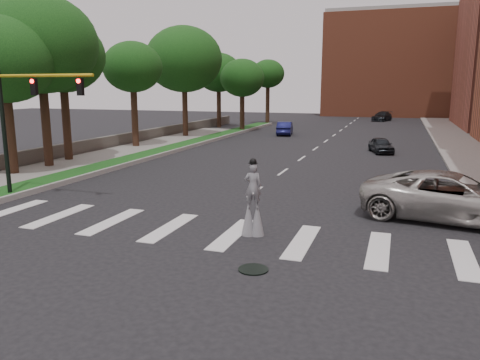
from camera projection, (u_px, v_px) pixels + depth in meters
ground_plane at (189, 239)px, 16.60m from camera, size 160.00×160.00×0.00m
grass_median at (165, 150)px, 38.78m from camera, size 2.00×60.00×0.25m
median_curb at (176, 151)px, 38.44m from camera, size 0.20×60.00×0.28m
sidewalk_left at (52, 168)px, 30.46m from camera, size 4.00×60.00×0.18m
sidewalk_right at (476, 156)px, 35.83m from camera, size 5.00×90.00×0.18m
stone_wall at (121, 140)px, 42.29m from camera, size 0.50×56.00×1.10m
manhole at (253, 269)px, 13.80m from camera, size 0.90×0.90×0.04m
building_backdrop at (399, 66)px, 85.32m from camera, size 26.00×14.00×18.00m
traffic_signal at (23, 112)px, 21.67m from camera, size 5.30×0.23×6.20m
stilt_performer at (253, 206)px, 16.83m from camera, size 0.83×0.60×2.84m
suv_crossing at (452, 197)px, 18.70m from camera, size 7.47×4.42×1.95m
car_near at (381, 145)px, 38.03m from camera, size 2.47×3.94×1.25m
car_mid at (285, 128)px, 52.05m from camera, size 2.24×4.65×1.47m
car_far at (382, 116)px, 72.99m from camera, size 3.35×5.31×1.43m
tree_1 at (3, 60)px, 27.01m from camera, size 5.87×5.87×9.33m
tree_2 at (62, 56)px, 32.22m from camera, size 5.93×5.93×9.92m
tree_3 at (133, 68)px, 39.85m from camera, size 5.06×5.06×9.10m
tree_4 at (184, 59)px, 48.24m from camera, size 7.94×7.94×11.44m
tree_5 at (219, 73)px, 60.52m from camera, size 5.90×5.90×9.59m
tree_6 at (242, 78)px, 55.03m from camera, size 5.21×5.21×8.52m
tree_7 at (268, 74)px, 65.84m from camera, size 4.64×4.64×9.05m
tree_8 at (40, 45)px, 29.44m from camera, size 7.27×7.27×11.03m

